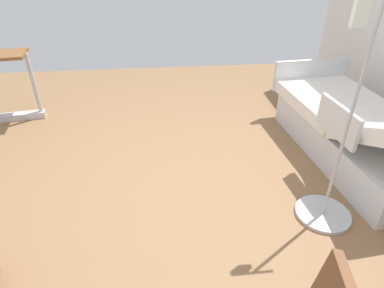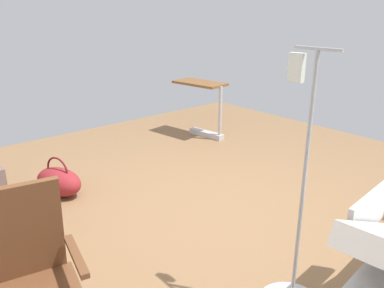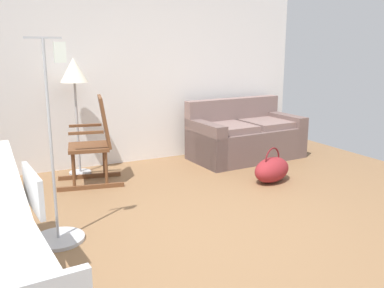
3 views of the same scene
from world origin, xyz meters
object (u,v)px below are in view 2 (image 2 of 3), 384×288
(rocking_chair, at_px, (30,286))
(iv_pole, at_px, (293,276))
(overbed_table, at_px, (204,102))
(duffel_bag, at_px, (59,181))

(rocking_chair, distance_m, iv_pole, 1.57)
(rocking_chair, xyz_separation_m, iv_pole, (-0.68, -1.40, -0.25))
(overbed_table, height_order, iv_pole, iv_pole)
(duffel_bag, relative_size, iv_pole, 0.38)
(rocking_chair, bearing_deg, iv_pole, -115.89)
(rocking_chair, bearing_deg, overbed_table, -54.94)
(iv_pole, bearing_deg, duffel_bag, 10.53)
(overbed_table, bearing_deg, duffel_bag, 101.21)
(rocking_chair, relative_size, overbed_table, 1.21)
(duffel_bag, bearing_deg, rocking_chair, 154.54)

